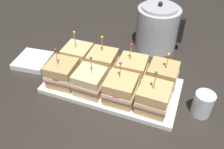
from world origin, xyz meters
name	(u,v)px	position (x,y,z in m)	size (l,w,h in m)	color
ground_plane	(112,88)	(0.00, 0.00, 0.00)	(6.00, 6.00, 0.00)	#2D2823
serving_platter	(112,86)	(0.00, 0.00, 0.01)	(0.51, 0.25, 0.02)	white
sandwich_front_far_left	(63,73)	(-0.18, -0.06, 0.06)	(0.11, 0.11, 0.16)	tan
sandwich_front_center_left	(90,82)	(-0.06, -0.06, 0.06)	(0.11, 0.11, 0.16)	beige
sandwich_front_center_right	(121,90)	(0.06, -0.06, 0.06)	(0.11, 0.11, 0.16)	tan
sandwich_front_far_right	(153,98)	(0.17, -0.06, 0.06)	(0.11, 0.11, 0.17)	tan
sandwich_back_far_left	(78,57)	(-0.17, 0.06, 0.06)	(0.11, 0.11, 0.17)	#DBB77A
sandwich_back_center_left	(103,63)	(-0.06, 0.06, 0.06)	(0.11, 0.11, 0.16)	tan
sandwich_back_center_right	(132,70)	(0.06, 0.06, 0.06)	(0.11, 0.11, 0.16)	tan
sandwich_back_far_right	(163,76)	(0.18, 0.06, 0.06)	(0.11, 0.11, 0.16)	tan
kettle_steel	(157,27)	(0.09, 0.35, 0.10)	(0.21, 0.19, 0.22)	#B7BABF
drinking_glass	(203,104)	(0.33, -0.01, 0.04)	(0.07, 0.07, 0.09)	silver
napkin_stack	(33,60)	(-0.38, 0.03, 0.01)	(0.15, 0.15, 0.02)	white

